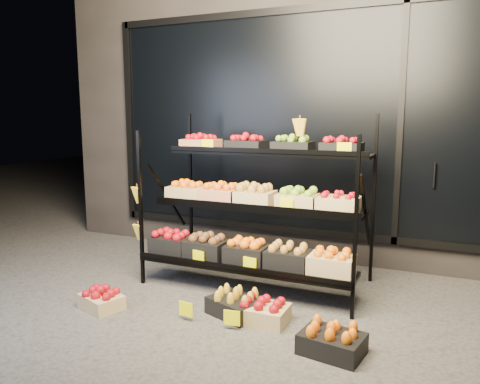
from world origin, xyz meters
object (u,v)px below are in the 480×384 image
at_px(floor_crate_midleft, 235,304).
at_px(floor_crate_midright, 262,311).
at_px(floor_crate_left, 101,299).
at_px(display_rack, 254,206).

distance_m(floor_crate_midleft, floor_crate_midright, 0.26).
height_order(floor_crate_left, floor_crate_midright, floor_crate_midright).
distance_m(display_rack, floor_crate_midleft, 1.02).
bearing_deg(floor_crate_midright, floor_crate_midleft, 172.54).
height_order(display_rack, floor_crate_midright, display_rack).
relative_size(floor_crate_left, floor_crate_midright, 1.04).
bearing_deg(floor_crate_midleft, display_rack, 121.33).
height_order(floor_crate_midleft, floor_crate_midright, floor_crate_midleft).
bearing_deg(floor_crate_left, floor_crate_midleft, 36.74).
bearing_deg(display_rack, floor_crate_midleft, -80.00).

